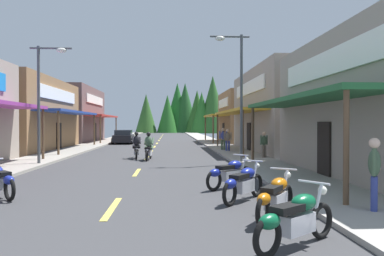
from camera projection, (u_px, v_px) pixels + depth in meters
ground at (155, 146)px, 34.22m from camera, size 9.13×96.81×0.10m
sidewalk_left at (91, 145)px, 33.88m from camera, size 2.56×96.81×0.12m
sidewalk_right at (219, 145)px, 34.56m from camera, size 2.56×96.81×0.12m
centerline_dashes at (156, 145)px, 35.96m from camera, size 0.16×68.37×0.01m
storefront_left_middle at (5, 115)px, 28.17m from camera, size 9.80×12.55×5.40m
storefront_left_far at (63, 115)px, 41.87m from camera, size 8.93×12.37×6.01m
storefront_right_middle at (305, 111)px, 27.37m from camera, size 10.04×13.10×5.94m
storefront_right_far at (258, 117)px, 40.46m from camera, size 9.37×9.40×5.44m
streetlamp_left at (45, 87)px, 18.05m from camera, size 1.99×0.30×5.78m
streetlamp_right at (236, 81)px, 18.79m from camera, size 1.99×0.30×6.50m
motorcycle_parked_right_0 at (296, 218)px, 6.07m from camera, size 1.77×1.37×1.04m
motorcycle_parked_right_1 at (275, 197)px, 7.89m from camera, size 1.31×1.81×1.04m
motorcycle_parked_right_2 at (243, 183)px, 9.74m from camera, size 1.42×1.73×1.04m
motorcycle_parked_right_3 at (230, 173)px, 11.69m from camera, size 1.72×1.43×1.04m
rider_cruising_lead at (149, 148)px, 20.82m from camera, size 0.61×2.14×1.57m
rider_cruising_trailing at (136, 147)px, 21.73m from camera, size 0.61×2.14×1.57m
pedestrian_by_shop at (228, 139)px, 26.42m from camera, size 0.57×0.28×1.65m
pedestrian_browsing at (223, 138)px, 27.48m from camera, size 0.57×0.28×1.71m
pedestrian_waiting at (374, 170)px, 8.21m from camera, size 0.41×0.50×1.72m
pedestrian_strolling at (264, 143)px, 21.18m from camera, size 0.50×0.41×1.58m
parked_car_curbside at (124, 137)px, 38.01m from camera, size 2.14×4.34×1.40m
treeline_backdrop at (188, 109)px, 84.01m from camera, size 20.55×12.80×12.46m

